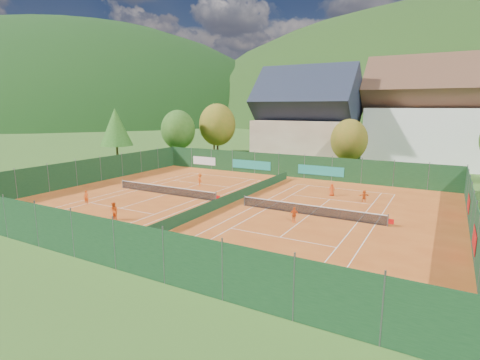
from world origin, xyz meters
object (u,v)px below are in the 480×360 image
object	(u,v)px
player_left_far	(200,180)
player_right_far_b	(364,196)
ball_hopper	(328,269)
player_right_near	(294,215)
player_left_mid	(114,211)
chalet	(306,123)
hotel_block_a	(437,119)
player_left_near	(86,197)
player_right_far_a	(332,190)

from	to	relation	value
player_left_far	player_right_far_b	world-z (taller)	player_left_far
ball_hopper	player_left_far	distance (m)	26.03
ball_hopper	player_right_far_b	bearing A→B (deg)	95.29
player_left_far	player_right_far_b	xyz separation A→B (m)	(18.44, 1.76, -0.16)
player_left_far	player_right_near	xyz separation A→B (m)	(14.82, -7.84, -0.11)
player_left_mid	chalet	bearing A→B (deg)	91.83
chalet	hotel_block_a	distance (m)	19.94
chalet	player_right_near	world-z (taller)	chalet
player_left_near	player_right_far_b	distance (m)	27.13
player_right_near	player_right_far_a	distance (m)	10.63
hotel_block_a	player_left_far	size ratio (longest dim) A/B	14.11
player_right_far_a	player_left_far	bearing A→B (deg)	-3.28
player_right_near	player_right_far_b	distance (m)	10.26
ball_hopper	player_left_far	world-z (taller)	player_left_far
player_left_near	player_right_near	xyz separation A→B (m)	(19.71, 4.23, -0.01)
player_left_far	player_left_near	bearing A→B (deg)	100.06
ball_hopper	player_right_far_a	distance (m)	19.96
player_right_far_b	ball_hopper	bearing A→B (deg)	60.37
ball_hopper	player_left_mid	xyz separation A→B (m)	(-18.51, 1.91, 0.21)
chalet	player_left_far	size ratio (longest dim) A/B	10.59
hotel_block_a	player_left_mid	distance (m)	50.63
player_left_far	ball_hopper	bearing A→B (deg)	172.83
chalet	player_left_mid	distance (m)	39.82
player_right_far_b	player_right_far_a	bearing A→B (deg)	-51.37
hotel_block_a	player_right_near	distance (m)	40.04
player_left_near	player_left_far	size ratio (longest dim) A/B	0.86
player_left_near	player_right_far_a	world-z (taller)	player_left_near
player_left_near	ball_hopper	bearing A→B (deg)	-29.81
player_right_far_a	ball_hopper	bearing A→B (deg)	91.18
player_left_mid	player_right_near	distance (m)	14.82
chalet	ball_hopper	distance (m)	44.58
player_left_mid	player_right_far_a	distance (m)	21.90
ball_hopper	player_right_near	distance (m)	10.16
chalet	ball_hopper	world-z (taller)	chalet
hotel_block_a	player_left_near	world-z (taller)	hotel_block_a
player_left_near	player_right_near	world-z (taller)	player_left_near
ball_hopper	player_left_mid	distance (m)	18.61
chalet	player_left_near	bearing A→B (deg)	-103.96
player_right_far_a	player_right_far_b	xyz separation A→B (m)	(3.49, -1.03, -0.06)
hotel_block_a	player_left_near	xyz separation A→B (m)	(-28.14, -42.78, -6.72)
chalet	player_right_far_b	bearing A→B (deg)	-58.27
player_left_mid	player_left_far	xyz separation A→B (m)	(-1.62, 14.58, 0.00)
chalet	player_left_near	world-z (taller)	chalet
chalet	player_left_far	xyz separation A→B (m)	(-4.25, -24.72, -5.86)
hotel_block_a	player_left_near	distance (m)	51.65
hotel_block_a	player_right_near	world-z (taller)	hotel_block_a
player_left_far	player_right_far_b	size ratio (longest dim) A/B	1.27
player_left_mid	player_right_far_b	bearing A→B (deg)	49.82
player_right_far_a	player_right_far_b	bearing A→B (deg)	149.70
player_right_near	player_right_far_b	bearing A→B (deg)	25.44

